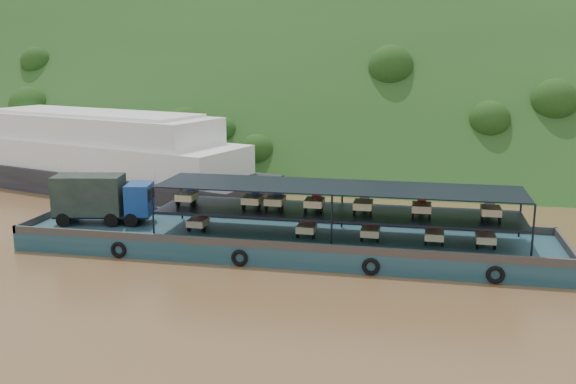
# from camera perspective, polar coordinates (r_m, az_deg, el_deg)

# --- Properties ---
(ground) EXTENTS (160.00, 160.00, 0.00)m
(ground) POSITION_cam_1_polar(r_m,az_deg,el_deg) (42.87, 1.80, -5.13)
(ground) COLOR brown
(ground) RESTS_ON ground
(hillside) EXTENTS (140.00, 39.60, 39.60)m
(hillside) POSITION_cam_1_polar(r_m,az_deg,el_deg) (77.69, 6.45, 2.66)
(hillside) COLOR #1C3C16
(hillside) RESTS_ON ground
(cargo_barge) EXTENTS (35.00, 7.18, 4.58)m
(cargo_barge) POSITION_cam_1_polar(r_m,az_deg,el_deg) (42.35, -1.79, -3.74)
(cargo_barge) COLOR #123740
(cargo_barge) RESTS_ON ground
(passenger_ferry) EXTENTS (37.70, 19.55, 7.42)m
(passenger_ferry) POSITION_cam_1_polar(r_m,az_deg,el_deg) (64.40, -16.80, 3.14)
(passenger_ferry) COLOR black
(passenger_ferry) RESTS_ON ground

